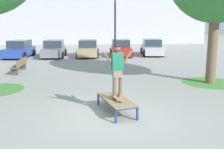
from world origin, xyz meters
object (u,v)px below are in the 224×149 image
object	(u,v)px
skater	(117,68)
car_tan	(88,49)
car_grey	(54,49)
skateboard	(117,97)
light_post	(115,9)
car_silver	(152,48)
car_red	(121,48)
skate_box	(116,100)
park_bench	(20,65)
car_blue	(19,50)

from	to	relation	value
skater	car_tan	bearing A→B (deg)	93.34
car_grey	car_tan	bearing A→B (deg)	1.48
skateboard	light_post	size ratio (longest dim) A/B	0.14
skateboard	car_silver	world-z (taller)	car_silver
car_tan	car_red	bearing A→B (deg)	4.32
car_tan	light_post	bearing A→B (deg)	-75.47
car_grey	car_silver	distance (m)	9.06
skate_box	park_bench	size ratio (longest dim) A/B	0.84
light_post	car_blue	bearing A→B (deg)	139.29
skateboard	skater	distance (m)	0.99
car_grey	car_tan	xyz separation A→B (m)	(3.01, 0.08, 0.00)
car_red	park_bench	world-z (taller)	car_red
car_blue	car_red	world-z (taller)	same
car_grey	skater	bearing A→B (deg)	-75.78
car_red	light_post	bearing A→B (deg)	-100.21
car_blue	park_bench	xyz separation A→B (m)	(1.83, -7.42, -0.24)
skate_box	car_blue	distance (m)	16.87
skate_box	car_red	size ratio (longest dim) A/B	0.47
car_tan	skate_box	bearing A→B (deg)	-86.72
car_blue	light_post	distance (m)	10.72
skater	car_silver	xyz separation A→B (m)	(5.12, 16.10, -0.84)
skateboard	skater	world-z (taller)	skater
park_bench	skater	bearing A→B (deg)	-57.64
skater	car_tan	xyz separation A→B (m)	(-0.91, 15.55, -0.84)
skateboard	car_silver	size ratio (longest dim) A/B	0.19
car_grey	park_bench	world-z (taller)	car_grey
skateboard	car_tan	xyz separation A→B (m)	(-0.91, 15.55, 0.15)
skateboard	car_blue	world-z (taller)	car_blue
car_red	car_silver	world-z (taller)	same
skate_box	car_grey	distance (m)	15.87
skate_box	car_blue	size ratio (longest dim) A/B	0.47
car_tan	park_bench	world-z (taller)	car_tan
car_blue	car_silver	distance (m)	12.06
car_blue	car_grey	world-z (taller)	same
car_tan	park_bench	size ratio (longest dim) A/B	1.77
skate_box	car_tan	world-z (taller)	car_tan
skate_box	car_grey	bearing A→B (deg)	104.22
skate_box	car_silver	size ratio (longest dim) A/B	0.46
car_red	car_silver	distance (m)	3.03
car_tan	car_silver	xyz separation A→B (m)	(6.03, 0.54, 0.00)
skateboard	car_blue	bearing A→B (deg)	114.12
car_red	car_silver	size ratio (longest dim) A/B	0.99
car_blue	light_post	xyz separation A→B (m)	(7.77, -6.69, 3.13)
car_grey	car_tan	size ratio (longest dim) A/B	0.99
skateboard	light_post	world-z (taller)	light_post
car_red	car_silver	xyz separation A→B (m)	(3.01, 0.32, 0.00)
skate_box	park_bench	world-z (taller)	park_bench
car_grey	car_red	distance (m)	6.03
car_tan	car_silver	bearing A→B (deg)	5.16
car_tan	car_red	world-z (taller)	same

